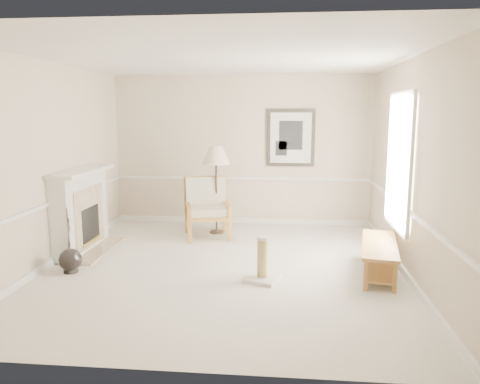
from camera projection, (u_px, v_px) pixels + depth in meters
The scene contains 8 objects.
ground at pixel (224, 267), 6.68m from camera, with size 5.50×5.50×0.00m, color silver.
room at pixel (233, 136), 6.43m from camera, with size 5.04×5.54×2.92m.
fireplace at pixel (82, 211), 7.38m from camera, with size 0.64×1.64×1.31m.
floor_vase at pixel (70, 261), 6.43m from camera, with size 0.31×0.31×0.92m.
armchair at pixel (207, 205), 8.34m from camera, with size 0.97×1.01×1.04m.
floor_lamp at pixel (216, 158), 8.35m from camera, with size 0.54×0.54×1.59m.
bench at pixel (379, 253), 6.37m from camera, with size 0.69×1.55×0.43m.
scratching_post at pixel (262, 267), 6.12m from camera, with size 0.53×0.53×0.60m.
Camera 1 is at (0.85, -6.35, 2.18)m, focal length 35.00 mm.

